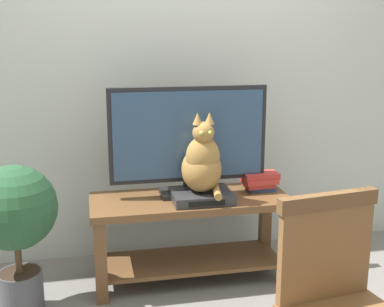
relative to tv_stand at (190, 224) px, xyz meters
name	(u,v)px	position (x,y,z in m)	size (l,w,h in m)	color
back_wall	(181,51)	(0.04, 0.52, 1.03)	(7.00, 0.12, 2.80)	#B7BCB2
tv_stand	(190,224)	(0.00, 0.00, 0.00)	(1.22, 0.48, 0.54)	brown
tv	(188,138)	(0.00, 0.06, 0.53)	(0.97, 0.20, 0.68)	black
media_box	(201,196)	(0.05, -0.07, 0.20)	(0.36, 0.29, 0.06)	#2D2D30
cat	(202,163)	(0.05, -0.08, 0.41)	(0.24, 0.33, 0.49)	olive
wooden_chair	(340,298)	(0.31, -1.31, 0.18)	(0.49, 0.49, 0.93)	brown
book_stack	(260,181)	(0.46, 0.05, 0.23)	(0.23, 0.17, 0.12)	#33477A
potted_plant	(15,219)	(-1.00, -0.21, 0.18)	(0.46, 0.46, 0.85)	#47474C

